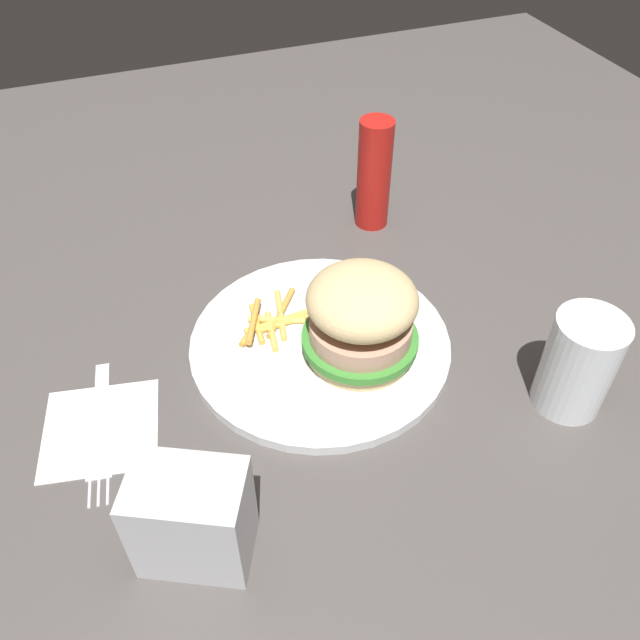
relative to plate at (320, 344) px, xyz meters
name	(u,v)px	position (x,y,z in m)	size (l,w,h in m)	color
ground_plane	(325,335)	(-0.01, -0.02, -0.01)	(1.60, 1.60, 0.00)	#47423F
plate	(320,344)	(0.00, 0.00, 0.00)	(0.28, 0.28, 0.01)	silver
sandwich	(361,317)	(-0.03, 0.03, 0.06)	(0.12, 0.12, 0.10)	tan
fries_pile	(271,321)	(0.04, -0.04, 0.01)	(0.09, 0.09, 0.01)	gold
napkin	(101,429)	(0.24, 0.03, -0.01)	(0.11, 0.11, 0.00)	white
fork	(100,428)	(0.24, 0.03, 0.00)	(0.04, 0.17, 0.00)	silver
drink_glass	(577,369)	(-0.21, 0.16, 0.04)	(0.07, 0.07, 0.11)	silver
napkin_dispenser	(192,519)	(0.18, 0.18, 0.04)	(0.09, 0.06, 0.10)	#B7BABF
ketchup_bottle	(374,174)	(-0.15, -0.20, 0.07)	(0.04, 0.04, 0.15)	#B21914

